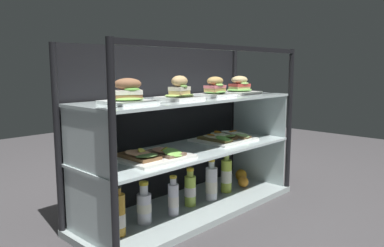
{
  "coord_description": "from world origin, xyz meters",
  "views": [
    {
      "loc": [
        -1.47,
        -1.39,
        0.8
      ],
      "look_at": [
        0.0,
        0.0,
        0.5
      ],
      "focal_mm": 35.24,
      "sensor_mm": 36.0,
      "label": 1
    }
  ],
  "objects_px": {
    "open_sandwich_tray_center": "(225,137)",
    "juice_bottle_near_post": "(145,207)",
    "orange_fruit_near_left_post": "(241,175)",
    "orange_fruit_beside_bottles": "(243,182)",
    "juice_bottle_back_left": "(173,199)",
    "plated_roll_sandwich_far_left": "(180,92)",
    "open_sandwich_tray_far_left": "(152,155)",
    "plated_roll_sandwich_far_right": "(128,95)",
    "juice_bottle_front_left_end": "(191,190)",
    "juice_bottle_front_second": "(211,183)",
    "juice_bottle_back_center": "(119,215)",
    "plated_roll_sandwich_near_left_corner": "(239,88)",
    "plated_roll_sandwich_near_right_corner": "(215,89)",
    "juice_bottle_back_right": "(226,175)"
  },
  "relations": [
    {
      "from": "juice_bottle_back_left",
      "to": "orange_fruit_near_left_post",
      "type": "distance_m",
      "value": 0.74
    },
    {
      "from": "open_sandwich_tray_far_left",
      "to": "juice_bottle_front_left_end",
      "type": "xyz_separation_m",
      "value": [
        0.29,
        0.02,
        -0.25
      ]
    },
    {
      "from": "juice_bottle_back_right",
      "to": "juice_bottle_near_post",
      "type": "bearing_deg",
      "value": -179.54
    },
    {
      "from": "plated_roll_sandwich_far_left",
      "to": "juice_bottle_front_left_end",
      "type": "distance_m",
      "value": 0.57
    },
    {
      "from": "orange_fruit_near_left_post",
      "to": "orange_fruit_beside_bottles",
      "type": "bearing_deg",
      "value": -138.02
    },
    {
      "from": "juice_bottle_back_left",
      "to": "juice_bottle_front_second",
      "type": "height_order",
      "value": "juice_bottle_front_second"
    },
    {
      "from": "juice_bottle_back_center",
      "to": "orange_fruit_beside_bottles",
      "type": "xyz_separation_m",
      "value": [
        0.97,
        0.0,
        -0.06
      ]
    },
    {
      "from": "open_sandwich_tray_center",
      "to": "juice_bottle_front_second",
      "type": "bearing_deg",
      "value": -167.78
    },
    {
      "from": "plated_roll_sandwich_far_right",
      "to": "open_sandwich_tray_far_left",
      "type": "relative_size",
      "value": 0.6
    },
    {
      "from": "juice_bottle_back_center",
      "to": "plated_roll_sandwich_near_left_corner",
      "type": "bearing_deg",
      "value": 2.0
    },
    {
      "from": "plated_roll_sandwich_far_right",
      "to": "juice_bottle_back_left",
      "type": "height_order",
      "value": "plated_roll_sandwich_far_right"
    },
    {
      "from": "plated_roll_sandwich_far_right",
      "to": "plated_roll_sandwich_near_left_corner",
      "type": "xyz_separation_m",
      "value": [
        0.88,
        0.03,
        -0.0
      ]
    },
    {
      "from": "open_sandwich_tray_far_left",
      "to": "juice_bottle_front_left_end",
      "type": "distance_m",
      "value": 0.38
    },
    {
      "from": "juice_bottle_back_center",
      "to": "juice_bottle_back_right",
      "type": "distance_m",
      "value": 0.82
    },
    {
      "from": "open_sandwich_tray_center",
      "to": "juice_bottle_near_post",
      "type": "relative_size",
      "value": 1.62
    },
    {
      "from": "plated_roll_sandwich_near_left_corner",
      "to": "open_sandwich_tray_center",
      "type": "xyz_separation_m",
      "value": [
        -0.14,
        0.01,
        -0.3
      ]
    },
    {
      "from": "juice_bottle_front_left_end",
      "to": "juice_bottle_back_right",
      "type": "bearing_deg",
      "value": 0.78
    },
    {
      "from": "plated_roll_sandwich_far_right",
      "to": "plated_roll_sandwich_near_right_corner",
      "type": "distance_m",
      "value": 0.59
    },
    {
      "from": "open_sandwich_tray_far_left",
      "to": "juice_bottle_front_left_end",
      "type": "relative_size",
      "value": 1.59
    },
    {
      "from": "open_sandwich_tray_far_left",
      "to": "juice_bottle_front_second",
      "type": "distance_m",
      "value": 0.51
    },
    {
      "from": "plated_roll_sandwich_far_right",
      "to": "open_sandwich_tray_center",
      "type": "relative_size",
      "value": 0.6
    },
    {
      "from": "plated_roll_sandwich_far_left",
      "to": "orange_fruit_beside_bottles",
      "type": "xyz_separation_m",
      "value": [
        0.6,
        0.03,
        -0.61
      ]
    },
    {
      "from": "plated_roll_sandwich_far_left",
      "to": "plated_roll_sandwich_near_right_corner",
      "type": "xyz_separation_m",
      "value": [
        0.29,
        0.01,
        0.0
      ]
    },
    {
      "from": "plated_roll_sandwich_far_right",
      "to": "orange_fruit_near_left_post",
      "type": "relative_size",
      "value": 2.6
    },
    {
      "from": "juice_bottle_front_second",
      "to": "orange_fruit_near_left_post",
      "type": "relative_size",
      "value": 3.04
    },
    {
      "from": "open_sandwich_tray_center",
      "to": "orange_fruit_beside_bottles",
      "type": "xyz_separation_m",
      "value": [
        0.15,
        -0.04,
        -0.31
      ]
    },
    {
      "from": "open_sandwich_tray_center",
      "to": "plated_roll_sandwich_far_right",
      "type": "bearing_deg",
      "value": -177.3
    },
    {
      "from": "open_sandwich_tray_center",
      "to": "plated_roll_sandwich_far_left",
      "type": "bearing_deg",
      "value": -171.8
    },
    {
      "from": "plated_roll_sandwich_far_right",
      "to": "juice_bottle_back_center",
      "type": "distance_m",
      "value": 0.55
    },
    {
      "from": "juice_bottle_back_left",
      "to": "orange_fruit_beside_bottles",
      "type": "distance_m",
      "value": 0.63
    },
    {
      "from": "juice_bottle_back_right",
      "to": "open_sandwich_tray_far_left",
      "type": "bearing_deg",
      "value": -177.86
    },
    {
      "from": "plated_roll_sandwich_near_right_corner",
      "to": "open_sandwich_tray_center",
      "type": "distance_m",
      "value": 0.35
    },
    {
      "from": "plated_roll_sandwich_far_left",
      "to": "open_sandwich_tray_far_left",
      "type": "height_order",
      "value": "plated_roll_sandwich_far_left"
    },
    {
      "from": "plated_roll_sandwich_near_right_corner",
      "to": "juice_bottle_near_post",
      "type": "distance_m",
      "value": 0.74
    },
    {
      "from": "open_sandwich_tray_far_left",
      "to": "juice_bottle_back_right",
      "type": "bearing_deg",
      "value": 2.14
    },
    {
      "from": "plated_roll_sandwich_far_right",
      "to": "open_sandwich_tray_center",
      "type": "height_order",
      "value": "plated_roll_sandwich_far_right"
    },
    {
      "from": "open_sandwich_tray_far_left",
      "to": "juice_bottle_front_left_end",
      "type": "height_order",
      "value": "open_sandwich_tray_far_left"
    },
    {
      "from": "open_sandwich_tray_center",
      "to": "juice_bottle_back_center",
      "type": "bearing_deg",
      "value": -177.32
    },
    {
      "from": "plated_roll_sandwich_far_right",
      "to": "juice_bottle_back_right",
      "type": "distance_m",
      "value": 0.92
    },
    {
      "from": "plated_roll_sandwich_far_left",
      "to": "open_sandwich_tray_far_left",
      "type": "relative_size",
      "value": 0.55
    },
    {
      "from": "plated_roll_sandwich_far_right",
      "to": "juice_bottle_front_left_end",
      "type": "height_order",
      "value": "plated_roll_sandwich_far_right"
    },
    {
      "from": "open_sandwich_tray_far_left",
      "to": "open_sandwich_tray_center",
      "type": "distance_m",
      "value": 0.61
    },
    {
      "from": "juice_bottle_back_right",
      "to": "open_sandwich_tray_center",
      "type": "bearing_deg",
      "value": 110.98
    },
    {
      "from": "plated_roll_sandwich_near_right_corner",
      "to": "open_sandwich_tray_center",
      "type": "xyz_separation_m",
      "value": [
        0.16,
        0.05,
        -0.3
      ]
    },
    {
      "from": "plated_roll_sandwich_far_right",
      "to": "plated_roll_sandwich_near_right_corner",
      "type": "height_order",
      "value": "plated_roll_sandwich_far_right"
    },
    {
      "from": "juice_bottle_back_left",
      "to": "plated_roll_sandwich_far_right",
      "type": "bearing_deg",
      "value": 178.35
    },
    {
      "from": "open_sandwich_tray_center",
      "to": "juice_bottle_back_left",
      "type": "height_order",
      "value": "open_sandwich_tray_center"
    },
    {
      "from": "orange_fruit_near_left_post",
      "to": "plated_roll_sandwich_far_right",
      "type": "bearing_deg",
      "value": -174.89
    },
    {
      "from": "plated_roll_sandwich_near_left_corner",
      "to": "juice_bottle_near_post",
      "type": "relative_size",
      "value": 0.99
    },
    {
      "from": "plated_roll_sandwich_far_right",
      "to": "open_sandwich_tray_far_left",
      "type": "bearing_deg",
      "value": -0.14
    }
  ]
}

